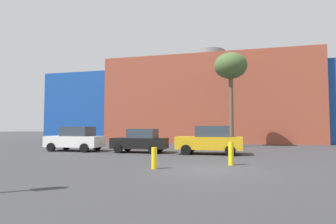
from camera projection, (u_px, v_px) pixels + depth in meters
ground_plane at (206, 170)px, 11.35m from camera, size 200.00×200.00×0.00m
building_backdrop at (211, 104)px, 37.29m from camera, size 43.14×13.82×12.30m
parked_car_0 at (76, 139)px, 20.58m from camera, size 4.22×2.07×1.83m
parked_car_1 at (140, 141)px, 19.33m from camera, size 3.86×1.90×1.67m
parked_car_2 at (210, 140)px, 18.15m from camera, size 4.32×2.12×1.87m
bare_tree_0 at (231, 68)px, 25.51m from camera, size 3.04×3.04×8.76m
bollard_yellow_0 at (231, 154)px, 12.80m from camera, size 0.24×0.24×1.08m
bollard_yellow_1 at (154, 158)px, 11.65m from camera, size 0.24×0.24×0.91m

